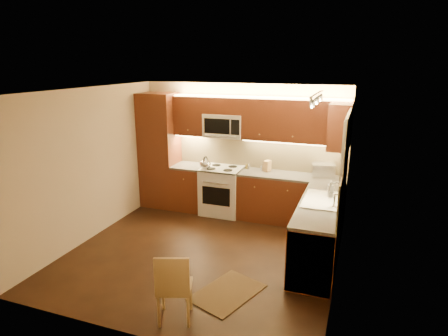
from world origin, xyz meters
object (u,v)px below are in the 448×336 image
at_px(stove, 222,191).
at_px(toaster_oven, 323,170).
at_px(soap_bottle, 331,187).
at_px(dining_chair, 175,285).
at_px(kettle, 205,163).
at_px(knife_block, 267,166).
at_px(microwave, 224,125).
at_px(sink, 322,195).

distance_m(stove, toaster_oven, 1.96).
distance_m(soap_bottle, dining_chair, 2.96).
bearing_deg(kettle, knife_block, 23.52).
xyz_separation_m(soap_bottle, dining_chair, (-1.46, -2.52, -0.56)).
xyz_separation_m(microwave, soap_bottle, (2.09, -0.87, -0.72)).
xyz_separation_m(knife_block, dining_chair, (-0.23, -3.39, -0.57)).
bearing_deg(sink, kettle, 157.40).
height_order(stove, toaster_oven, toaster_oven).
height_order(microwave, sink, microwave).
bearing_deg(kettle, stove, 41.07).
bearing_deg(knife_block, stove, -155.57).
distance_m(microwave, dining_chair, 3.68).
distance_m(stove, soap_bottle, 2.28).
xyz_separation_m(microwave, toaster_oven, (1.87, 0.02, -0.70)).
xyz_separation_m(stove, microwave, (0.00, 0.14, 1.26)).
height_order(stove, microwave, microwave).
bearing_deg(stove, soap_bottle, -19.48).
bearing_deg(stove, knife_block, 9.08).
distance_m(stove, microwave, 1.27).
height_order(microwave, dining_chair, microwave).
bearing_deg(sink, microwave, 147.79).
relative_size(sink, dining_chair, 0.99).
height_order(microwave, toaster_oven, microwave).
relative_size(toaster_oven, dining_chair, 0.45).
distance_m(kettle, knife_block, 1.17).
height_order(soap_bottle, dining_chair, soap_bottle).
height_order(toaster_oven, knife_block, toaster_oven).
distance_m(toaster_oven, knife_block, 1.02).
xyz_separation_m(microwave, kettle, (-0.27, -0.31, -0.68)).
xyz_separation_m(stove, knife_block, (0.86, 0.14, 0.54)).
distance_m(sink, soap_bottle, 0.40).
bearing_deg(dining_chair, knife_block, 66.39).
xyz_separation_m(stove, toaster_oven, (1.87, 0.15, 0.56)).
distance_m(microwave, knife_block, 1.12).
bearing_deg(microwave, sink, -32.21).
height_order(sink, dining_chair, sink).
distance_m(kettle, soap_bottle, 2.43).
bearing_deg(knife_block, toaster_oven, 16.16).
bearing_deg(dining_chair, kettle, 86.58).
relative_size(toaster_oven, soap_bottle, 2.01).
distance_m(sink, dining_chair, 2.59).
bearing_deg(soap_bottle, stove, 144.97).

